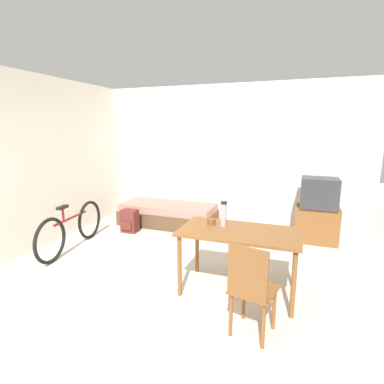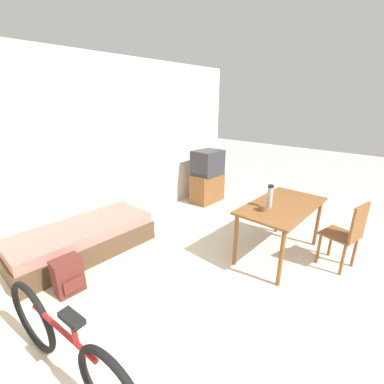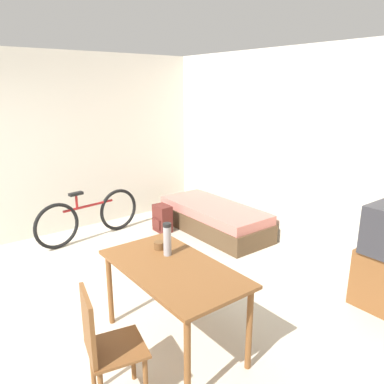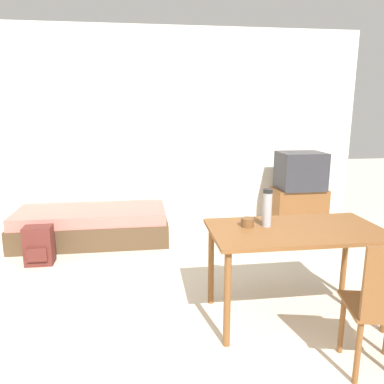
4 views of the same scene
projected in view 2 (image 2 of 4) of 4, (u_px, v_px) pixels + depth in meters
The scene contains 10 objects.
ground_plane at pixel (352, 348), 2.23m from camera, with size 20.00×20.00×0.00m, color beige.
wall_back at pixel (111, 146), 4.13m from camera, with size 5.60×0.06×2.70m.
daybed at pixel (83, 240), 3.58m from camera, with size 1.88×0.80×0.43m.
tv at pixel (208, 177), 5.36m from camera, with size 0.69×0.47×1.09m.
dining_table at pixel (282, 211), 3.40m from camera, with size 1.34×0.73×0.75m.
wooden_chair at pixel (348, 233), 3.15m from camera, with size 0.46×0.46×0.91m.
bicycle at pixel (66, 349), 1.86m from camera, with size 0.26×1.67×0.75m.
thermos_flask at pixel (270, 195), 3.23m from camera, with size 0.07×0.07×0.30m.
mate_bowl at pixel (262, 208), 3.17m from camera, with size 0.10×0.10×0.07m.
backpack at pixel (68, 276), 2.83m from camera, with size 0.29×0.23×0.42m.
Camera 2 is at (-2.16, -0.09, 2.03)m, focal length 24.00 mm.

